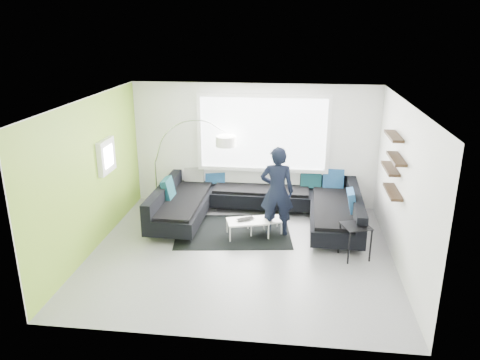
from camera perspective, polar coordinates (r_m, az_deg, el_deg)
name	(u,v)px	position (r m, az deg, el deg)	size (l,w,h in m)	color
ground	(241,253)	(8.76, 0.11, -8.88)	(5.50, 5.50, 0.00)	gray
room_shell	(244,156)	(8.27, 0.55, 2.95)	(5.54, 5.04, 2.82)	white
sectional_sofa	(258,205)	(9.86, 2.15, -3.06)	(4.25, 2.68, 0.91)	black
rug	(233,231)	(9.59, -0.84, -6.27)	(2.28, 1.66, 0.01)	black
coffee_table	(256,226)	(9.42, 1.98, -5.67)	(1.03, 0.60, 0.34)	white
arc_lamp	(155,162)	(10.82, -10.32, 2.14)	(1.92, 0.71, 2.05)	silver
side_table	(355,241)	(8.71, 13.80, -7.29)	(0.46, 0.46, 0.63)	black
person	(277,191)	(9.19, 4.53, -1.40)	(0.67, 0.44, 1.81)	black
laptop	(247,220)	(9.24, 0.82, -4.91)	(0.42, 0.38, 0.03)	black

